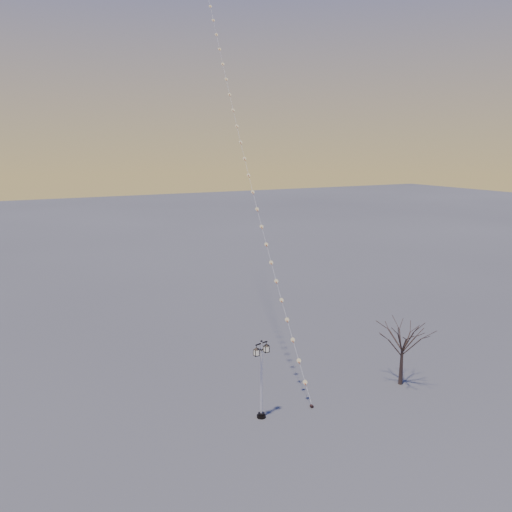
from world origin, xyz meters
TOP-DOWN VIEW (x-y plane):
  - ground at (0.00, 0.00)m, footprint 300.00×300.00m
  - street_lamp at (-1.72, 1.99)m, footprint 1.20×0.65m
  - bare_tree at (8.83, 1.66)m, footprint 2.78×2.78m
  - kite_train at (4.10, 16.94)m, footprint 5.55×31.22m

SIDE VIEW (x-z plane):
  - ground at x=0.00m, z-range 0.00..0.00m
  - street_lamp at x=-1.72m, z-range 0.26..5.12m
  - bare_tree at x=8.83m, z-range 0.90..5.51m
  - kite_train at x=4.10m, z-range -0.11..37.75m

